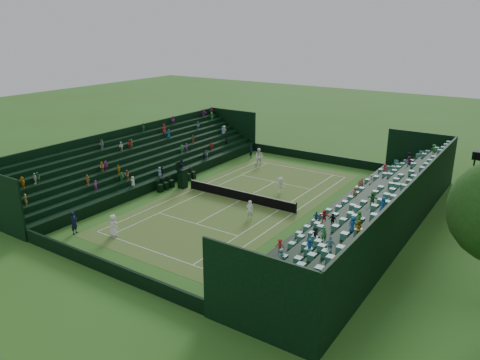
{
  "coord_description": "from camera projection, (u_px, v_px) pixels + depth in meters",
  "views": [
    {
      "loc": [
        22.36,
        -33.4,
        15.46
      ],
      "look_at": [
        0.0,
        0.0,
        2.0
      ],
      "focal_mm": 35.0,
      "sensor_mm": 36.0,
      "label": 1
    }
  ],
  "objects": [
    {
      "name": "umpire_chair",
      "position": [
        182.0,
        176.0,
        46.02
      ],
      "size": [
        0.93,
        0.93,
        2.93
      ],
      "color": "black",
      "rests_on": "ground"
    },
    {
      "name": "perimeter_wall_south",
      "position": [
        104.0,
        266.0,
        30.35
      ],
      "size": [
        17.17,
        0.2,
        1.0
      ],
      "primitive_type": "cube",
      "color": "black",
      "rests_on": "ground"
    },
    {
      "name": "perimeter_wall_east",
      "position": [
        326.0,
        216.0,
        38.39
      ],
      "size": [
        0.2,
        31.77,
        1.0
      ],
      "primitive_type": "cube",
      "color": "black",
      "rests_on": "ground"
    },
    {
      "name": "player_near_west",
      "position": [
        113.0,
        226.0,
        35.51
      ],
      "size": [
        0.89,
        0.6,
        1.78
      ],
      "primitive_type": "imported",
      "rotation": [
        0.0,
        0.0,
        3.19
      ],
      "color": "white",
      "rests_on": "ground"
    },
    {
      "name": "tennis_net",
      "position": [
        240.0,
        195.0,
        42.86
      ],
      "size": [
        11.67,
        0.1,
        1.06
      ],
      "color": "black",
      "rests_on": "ground"
    },
    {
      "name": "perimeter_wall_north",
      "position": [
        314.0,
        157.0,
        55.38
      ],
      "size": [
        17.17,
        0.2,
        1.0
      ],
      "primitive_type": "cube",
      "color": "black",
      "rests_on": "ground"
    },
    {
      "name": "south_grandstand",
      "position": [
        140.0,
        163.0,
        49.21
      ],
      "size": [
        6.6,
        32.0,
        4.9
      ],
      "color": "black",
      "rests_on": "ground"
    },
    {
      "name": "player_far_east",
      "position": [
        280.0,
        185.0,
        44.68
      ],
      "size": [
        1.2,
        0.95,
        1.62
      ],
      "primitive_type": "imported",
      "rotation": [
        0.0,
        0.0,
        0.38
      ],
      "color": "white",
      "rests_on": "ground"
    },
    {
      "name": "player_far_west",
      "position": [
        259.0,
        157.0,
        53.38
      ],
      "size": [
        1.12,
        0.95,
        2.02
      ],
      "primitive_type": "imported",
      "rotation": [
        0.0,
        0.0,
        0.21
      ],
      "color": "white",
      "rests_on": "ground"
    },
    {
      "name": "north_grandstand",
      "position": [
        377.0,
        215.0,
        35.85
      ],
      "size": [
        6.6,
        32.0,
        4.9
      ],
      "color": "black",
      "rests_on": "ground"
    },
    {
      "name": "player_near_east",
      "position": [
        250.0,
        210.0,
        38.75
      ],
      "size": [
        0.72,
        0.67,
        1.66
      ],
      "primitive_type": "imported",
      "rotation": [
        0.0,
        0.0,
        3.74
      ],
      "color": "white",
      "rests_on": "ground"
    },
    {
      "name": "ground",
      "position": [
        240.0,
        201.0,
        43.02
      ],
      "size": [
        160.0,
        160.0,
        0.0
      ],
      "primitive_type": "plane",
      "color": "#366620",
      "rests_on": "ground"
    },
    {
      "name": "courtside_chairs",
      "position": [
        177.0,
        181.0,
        47.08
      ],
      "size": [
        0.51,
        5.48,
        1.1
      ],
      "color": "black",
      "rests_on": "ground"
    },
    {
      "name": "court_surface",
      "position": [
        240.0,
        201.0,
        43.02
      ],
      "size": [
        12.97,
        26.77,
        0.01
      ],
      "primitive_type": "cube",
      "color": "#357C29",
      "rests_on": "ground"
    },
    {
      "name": "perimeter_wall_west",
      "position": [
        170.0,
        179.0,
        47.34
      ],
      "size": [
        0.2,
        31.77,
        1.0
      ],
      "primitive_type": "cube",
      "color": "black",
      "rests_on": "ground"
    },
    {
      "name": "line_judge_north",
      "position": [
        251.0,
        151.0,
        56.52
      ],
      "size": [
        0.44,
        0.61,
        1.58
      ],
      "primitive_type": "imported",
      "rotation": [
        0.0,
        0.0,
        1.68
      ],
      "color": "black",
      "rests_on": "ground"
    },
    {
      "name": "line_judge_south",
      "position": [
        74.0,
        223.0,
        35.97
      ],
      "size": [
        0.63,
        0.77,
        1.82
      ],
      "primitive_type": "imported",
      "rotation": [
        0.0,
        0.0,
        1.91
      ],
      "color": "black",
      "rests_on": "ground"
    }
  ]
}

